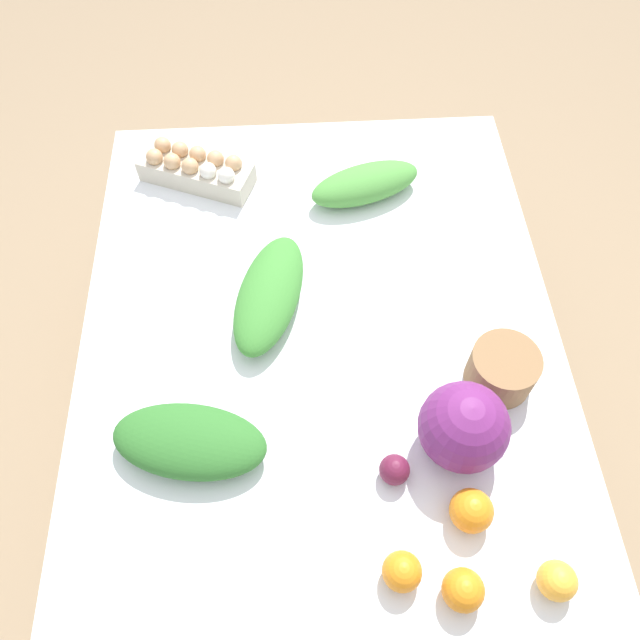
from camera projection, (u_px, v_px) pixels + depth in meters
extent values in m
plane|color=#937A5B|center=(320.00, 443.00, 2.01)|extent=(8.00, 8.00, 0.00)
cube|color=silver|center=(320.00, 328.00, 1.41)|extent=(1.33, 1.06, 0.03)
cylinder|color=brown|center=(542.00, 628.00, 1.41)|extent=(0.06, 0.06, 0.70)
cylinder|color=brown|center=(451.00, 222.00, 2.05)|extent=(0.06, 0.06, 0.70)
cylinder|color=brown|center=(165.00, 235.00, 2.02)|extent=(0.06, 0.06, 0.70)
sphere|color=#6B2366|center=(464.00, 427.00, 1.17)|extent=(0.17, 0.17, 0.17)
cube|color=beige|center=(197.00, 172.00, 1.60)|extent=(0.20, 0.31, 0.06)
sphere|color=tan|center=(234.00, 163.00, 1.56)|extent=(0.04, 0.04, 0.04)
sphere|color=tan|center=(216.00, 159.00, 1.57)|extent=(0.04, 0.04, 0.04)
sphere|color=tan|center=(198.00, 154.00, 1.58)|extent=(0.04, 0.04, 0.04)
sphere|color=tan|center=(180.00, 150.00, 1.59)|extent=(0.04, 0.04, 0.04)
sphere|color=tan|center=(163.00, 145.00, 1.60)|extent=(0.04, 0.04, 0.04)
sphere|color=white|center=(226.00, 176.00, 1.54)|extent=(0.04, 0.04, 0.04)
sphere|color=white|center=(208.00, 171.00, 1.55)|extent=(0.04, 0.04, 0.04)
sphere|color=tan|center=(190.00, 166.00, 1.56)|extent=(0.04, 0.04, 0.04)
sphere|color=tan|center=(172.00, 162.00, 1.57)|extent=(0.04, 0.04, 0.04)
sphere|color=tan|center=(154.00, 157.00, 1.57)|extent=(0.04, 0.04, 0.04)
cylinder|color=olive|center=(502.00, 369.00, 1.28)|extent=(0.14, 0.14, 0.09)
ellipsoid|color=#4C933D|center=(365.00, 184.00, 1.57)|extent=(0.19, 0.31, 0.08)
ellipsoid|color=#2D6B28|center=(190.00, 441.00, 1.21)|extent=(0.21, 0.33, 0.08)
ellipsoid|color=#3D8433|center=(269.00, 294.00, 1.39)|extent=(0.35, 0.22, 0.08)
sphere|color=#5B1933|center=(395.00, 470.00, 1.19)|extent=(0.06, 0.06, 0.06)
sphere|color=orange|center=(471.00, 511.00, 1.14)|extent=(0.08, 0.08, 0.08)
sphere|color=orange|center=(463.00, 590.00, 1.07)|extent=(0.07, 0.07, 0.07)
sphere|color=#F9A833|center=(557.00, 581.00, 1.08)|extent=(0.07, 0.07, 0.07)
sphere|color=orange|center=(402.00, 571.00, 1.09)|extent=(0.07, 0.07, 0.07)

